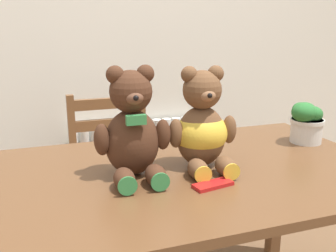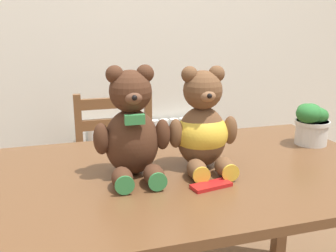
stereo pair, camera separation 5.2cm
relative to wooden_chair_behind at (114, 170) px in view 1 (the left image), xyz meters
name	(u,v)px [view 1 (the left image)]	position (x,y,z in m)	size (l,w,h in m)	color
wall_back	(119,13)	(0.15, 0.42, 0.85)	(8.00, 0.04, 2.60)	silver
radiator	(133,171)	(0.19, 0.35, -0.17)	(0.82, 0.10, 0.63)	white
dining_table	(194,192)	(0.15, -0.79, 0.19)	(1.39, 0.88, 0.73)	brown
wooden_chair_behind	(114,170)	(0.00, 0.00, 0.00)	(0.44, 0.40, 0.86)	brown
teddy_bear_left	(133,130)	(-0.07, -0.78, 0.45)	(0.26, 0.26, 0.37)	#472819
teddy_bear_right	(202,128)	(0.18, -0.78, 0.43)	(0.25, 0.26, 0.36)	brown
potted_plant	(306,120)	(0.72, -0.66, 0.39)	(0.16, 0.14, 0.18)	beige
chocolate_bar	(213,185)	(0.14, -0.95, 0.29)	(0.13, 0.05, 0.01)	red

